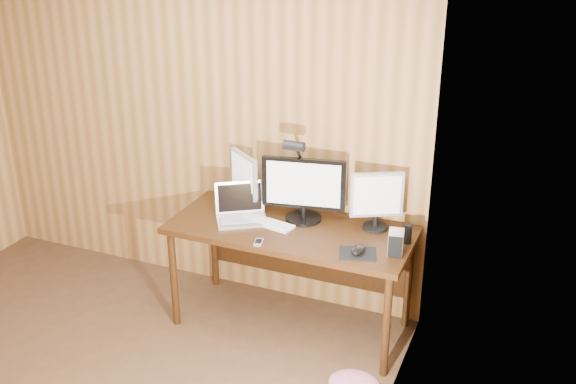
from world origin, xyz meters
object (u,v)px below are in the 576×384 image
Objects in this scene: desk at (295,239)px; hard_drive at (396,242)px; monitor_left at (244,179)px; mouse at (358,250)px; desk_lamp at (298,166)px; keyboard at (266,222)px; monitor_right at (377,199)px; speaker at (408,234)px; monitor_center at (304,189)px; laptop at (241,210)px; phone at (258,242)px.

hard_drive reaches higher than desk.
desk is at bearing 20.82° from monitor_left.
desk is 0.59m from mouse.
monitor_left reaches higher than desk.
desk_lamp is (0.41, -0.05, 0.17)m from monitor_left.
desk is 0.55m from monitor_left.
monitor_left is 0.38m from keyboard.
speaker is at bearing -52.81° from monitor_right.
speaker is 0.21× the size of desk_lamp.
monitor_center is at bearing 48.13° from keyboard.
keyboard is at bearing -2.00° from monitor_left.
hard_drive is (1.08, -0.09, 0.01)m from laptop.
desk is 4.17× the size of monitor_left.
desk_lamp is at bearing 154.65° from monitor_center.
monitor_right is 2.71× the size of hard_drive.
phone is (-0.62, -0.47, -0.20)m from monitor_right.
monitor_center is 0.61m from mouse.
monitor_center is 0.50m from phone.
laptop is 1.02× the size of keyboard.
desk_lamp is at bearing -8.50° from laptop.
monitor_center is at bearing 159.12° from monitor_right.
monitor_left is at bearing 155.70° from hard_drive.
hard_drive is 0.16m from speaker.
monitor_left reaches higher than speaker.
monitor_center is at bearing 174.47° from speaker.
keyboard is (-0.69, -0.20, -0.20)m from monitor_right.
monitor_right is 0.37m from hard_drive.
phone is at bearing -18.64° from monitor_left.
keyboard is (-0.17, -0.08, 0.13)m from desk.
laptop is at bearing -33.64° from monitor_left.
monitor_right is at bearing 153.77° from speaker.
monitor_center is 0.45m from laptop.
speaker is (0.24, 0.26, 0.04)m from mouse.
desk_lamp is at bearing 64.24° from phone.
desk is 3.92× the size of keyboard.
monitor_right reaches higher than speaker.
speaker is (0.86, 0.35, 0.06)m from phone.
mouse is (0.51, -0.26, 0.15)m from desk.
monitor_left is 0.45m from desk_lamp.
desk is 0.76m from hard_drive.
monitor_center is 0.47m from monitor_left.
desk_lamp is (-0.77, 0.08, 0.31)m from speaker.
mouse is at bearing -133.50° from speaker.
monitor_right reaches higher than monitor_left.
laptop is at bearing -171.36° from keyboard.
desk_lamp is at bearing 157.17° from monitor_right.
monitor_right is 0.80m from phone.
monitor_right is 0.95× the size of keyboard.
speaker is at bearing 31.08° from monitor_left.
hard_drive is at bearing -80.43° from monitor_right.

